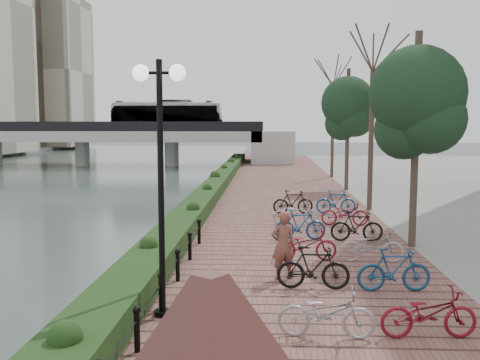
{
  "coord_description": "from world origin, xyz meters",
  "views": [
    {
      "loc": [
        3.56,
        -7.43,
        4.3
      ],
      "look_at": [
        2.43,
        13.89,
        2.0
      ],
      "focal_mm": 40.0,
      "sensor_mm": 36.0,
      "label": 1
    }
  ],
  "objects": [
    {
      "name": "promenade",
      "position": [
        4.0,
        17.5,
        0.25
      ],
      "size": [
        8.0,
        75.0,
        0.5
      ],
      "primitive_type": "cube",
      "color": "brown",
      "rests_on": "ground"
    },
    {
      "name": "hedge",
      "position": [
        0.6,
        20.0,
        0.8
      ],
      "size": [
        1.1,
        56.0,
        0.6
      ],
      "primitive_type": "cube",
      "color": "#133413",
      "rests_on": "promenade"
    },
    {
      "name": "chain_fence",
      "position": [
        1.4,
        2.0,
        0.85
      ],
      "size": [
        0.1,
        14.1,
        0.7
      ],
      "color": "black",
      "rests_on": "promenade"
    },
    {
      "name": "lamppost",
      "position": [
        1.49,
        2.71,
        4.08
      ],
      "size": [
        1.02,
        0.32,
        4.98
      ],
      "color": "black",
      "rests_on": "promenade"
    },
    {
      "name": "motorcycle",
      "position": [
        2.71,
        1.29,
        0.93
      ],
      "size": [
        0.64,
        1.41,
        0.85
      ],
      "primitive_type": null,
      "rotation": [
        0.0,
        0.0,
        0.16
      ],
      "color": "black",
      "rests_on": "promenade"
    },
    {
      "name": "pedestrian",
      "position": [
        3.93,
        5.33,
        1.34
      ],
      "size": [
        0.71,
        0.58,
        1.68
      ],
      "primitive_type": "imported",
      "rotation": [
        0.0,
        0.0,
        3.48
      ],
      "color": "brown",
      "rests_on": "promenade"
    },
    {
      "name": "bicycle_parking",
      "position": [
        5.5,
        8.2,
        0.97
      ],
      "size": [
        2.4,
        14.69,
        1.0
      ],
      "color": "#A1A1A5",
      "rests_on": "promenade"
    },
    {
      "name": "street_trees",
      "position": [
        8.0,
        12.68,
        3.69
      ],
      "size": [
        3.2,
        37.12,
        6.8
      ],
      "color": "#33251E",
      "rests_on": "promenade"
    },
    {
      "name": "bridge",
      "position": [
        -13.22,
        45.0,
        3.37
      ],
      "size": [
        36.0,
        10.77,
        6.5
      ],
      "color": "#AEAEA9",
      "rests_on": "ground"
    }
  ]
}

